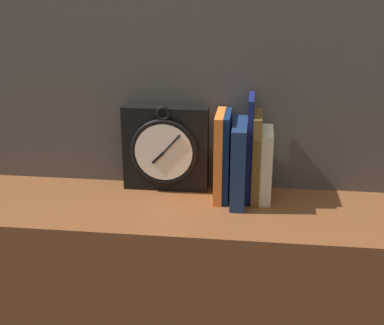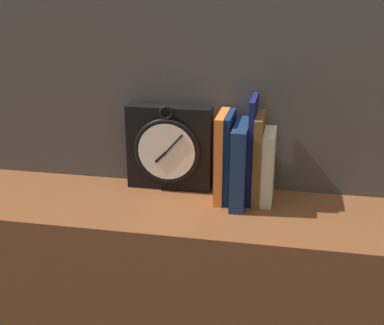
# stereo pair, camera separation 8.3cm
# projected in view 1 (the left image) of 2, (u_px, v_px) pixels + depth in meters

# --- Properties ---
(clock) EXTENTS (0.21, 0.06, 0.22)m
(clock) POSITION_uv_depth(u_px,v_px,m) (165.00, 149.00, 1.33)
(clock) COLOR black
(clock) RESTS_ON bookshelf
(book_slot0_orange) EXTENTS (0.02, 0.13, 0.21)m
(book_slot0_orange) POSITION_uv_depth(u_px,v_px,m) (220.00, 156.00, 1.29)
(book_slot0_orange) COLOR orange
(book_slot0_orange) RESTS_ON bookshelf
(book_slot1_navy) EXTENTS (0.01, 0.12, 0.21)m
(book_slot1_navy) POSITION_uv_depth(u_px,v_px,m) (227.00, 156.00, 1.29)
(book_slot1_navy) COLOR #0F254D
(book_slot1_navy) RESTS_ON bookshelf
(book_slot2_navy) EXTENTS (0.03, 0.16, 0.19)m
(book_slot2_navy) POSITION_uv_depth(u_px,v_px,m) (239.00, 163.00, 1.27)
(book_slot2_navy) COLOR #15294B
(book_slot2_navy) RESTS_ON bookshelf
(book_slot3_navy) EXTENTS (0.01, 0.11, 0.25)m
(book_slot3_navy) POSITION_uv_depth(u_px,v_px,m) (250.00, 148.00, 1.28)
(book_slot3_navy) COLOR navy
(book_slot3_navy) RESTS_ON bookshelf
(book_slot4_brown) EXTENTS (0.02, 0.12, 0.21)m
(book_slot4_brown) POSITION_uv_depth(u_px,v_px,m) (256.00, 157.00, 1.28)
(book_slot4_brown) COLOR brown
(book_slot4_brown) RESTS_ON bookshelf
(book_slot5_cream) EXTENTS (0.03, 0.11, 0.17)m
(book_slot5_cream) POSITION_uv_depth(u_px,v_px,m) (266.00, 165.00, 1.29)
(book_slot5_cream) COLOR beige
(book_slot5_cream) RESTS_ON bookshelf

